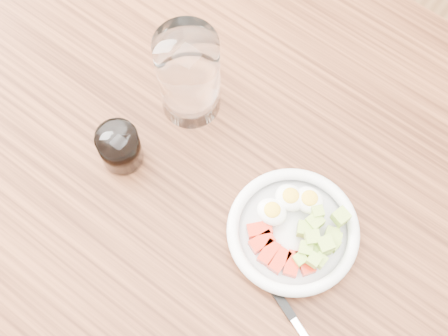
# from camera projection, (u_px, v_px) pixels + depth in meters

# --- Properties ---
(ground) EXTENTS (4.00, 4.00, 0.00)m
(ground) POSITION_uv_depth(u_px,v_px,m) (225.00, 286.00, 1.63)
(ground) COLOR brown
(ground) RESTS_ON ground
(dining_table) EXTENTS (1.50, 0.90, 0.77)m
(dining_table) POSITION_uv_depth(u_px,v_px,m) (225.00, 206.00, 1.01)
(dining_table) COLOR brown
(dining_table) RESTS_ON ground
(bowl) EXTENTS (0.19, 0.19, 0.05)m
(bowl) POSITION_uv_depth(u_px,v_px,m) (294.00, 230.00, 0.87)
(bowl) COLOR white
(bowl) RESTS_ON dining_table
(fork) EXTENTS (0.17, 0.08, 0.01)m
(fork) POSITION_uv_depth(u_px,v_px,m) (285.00, 307.00, 0.85)
(fork) COLOR black
(fork) RESTS_ON dining_table
(water_glass) EXTENTS (0.09, 0.09, 0.16)m
(water_glass) POSITION_uv_depth(u_px,v_px,m) (189.00, 76.00, 0.89)
(water_glass) COLOR white
(water_glass) RESTS_ON dining_table
(coffee_glass) EXTENTS (0.06, 0.06, 0.07)m
(coffee_glass) POSITION_uv_depth(u_px,v_px,m) (120.00, 148.00, 0.90)
(coffee_glass) COLOR white
(coffee_glass) RESTS_ON dining_table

